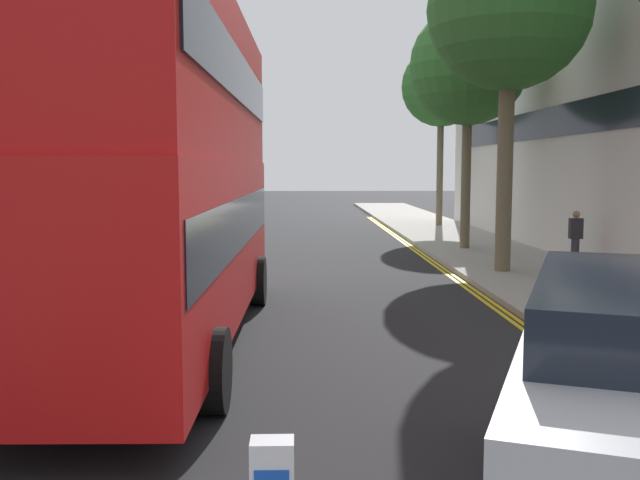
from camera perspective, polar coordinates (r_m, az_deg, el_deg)
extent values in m
cube|color=#9E9991|center=(17.48, 19.61, -3.92)|extent=(4.00, 80.00, 0.14)
cube|color=#9E9991|center=(17.61, -23.99, -4.01)|extent=(4.00, 80.00, 0.14)
cube|color=yellow|center=(14.95, 14.84, -5.64)|extent=(0.10, 56.00, 0.01)
cube|color=yellow|center=(14.91, 14.25, -5.66)|extent=(0.10, 56.00, 0.01)
cube|color=red|center=(11.89, -12.33, -0.03)|extent=(2.70, 10.85, 2.60)
cube|color=red|center=(11.91, -12.60, 12.27)|extent=(2.65, 10.63, 2.50)
cube|color=black|center=(11.86, -12.36, 1.41)|extent=(2.73, 10.41, 0.84)
cube|color=black|center=(11.92, -12.61, 12.75)|extent=(2.71, 10.20, 0.80)
cube|color=yellow|center=(17.13, -8.77, 6.99)|extent=(2.00, 0.10, 0.44)
cube|color=maroon|center=(12.12, -12.75, 18.39)|extent=(2.43, 9.76, 0.10)
cylinder|color=black|center=(15.56, -14.24, -3.25)|extent=(0.32, 1.05, 1.04)
cylinder|color=black|center=(15.16, -5.01, -3.32)|extent=(0.32, 1.05, 1.04)
cylinder|color=black|center=(9.33, -24.10, -9.65)|extent=(0.32, 1.05, 1.04)
cylinder|color=black|center=(8.65, -8.48, -10.40)|extent=(0.32, 1.05, 1.04)
cylinder|color=black|center=(7.48, 17.07, -14.68)|extent=(0.46, 0.71, 0.68)
cylinder|color=#2D2D38|center=(20.72, 19.91, -1.06)|extent=(0.22, 0.22, 0.85)
cube|color=#26262B|center=(20.65, 19.97, 0.88)|extent=(0.34, 0.22, 0.56)
sphere|color=#9E7051|center=(20.62, 20.01, 1.96)|extent=(0.20, 0.20, 0.20)
cylinder|color=#6B6047|center=(25.08, 11.72, 5.12)|extent=(0.33, 0.33, 5.05)
cylinder|color=#6B6047|center=(25.26, 12.85, 11.52)|extent=(0.22, 0.93, 0.70)
cylinder|color=#6B6047|center=(25.64, 11.90, 11.46)|extent=(0.93, 0.37, 0.70)
cylinder|color=#6B6047|center=(25.15, 10.23, 12.04)|extent=(0.28, 1.46, 1.07)
cylinder|color=#6B6047|center=(24.48, 12.40, 12.31)|extent=(1.63, 0.20, 1.19)
sphere|color=#33702D|center=(25.31, 11.90, 13.59)|extent=(4.03, 4.03, 4.03)
cylinder|color=#6B6047|center=(34.93, 9.67, 5.73)|extent=(0.31, 0.31, 5.53)
cylinder|color=#6B6047|center=(35.05, 10.61, 10.83)|extent=(0.39, 1.07, 0.80)
cylinder|color=#6B6047|center=(35.86, 9.53, 11.04)|extent=(1.61, 0.15, 1.18)
cylinder|color=#6B6047|center=(34.84, 8.84, 10.99)|extent=(0.39, 1.25, 0.93)
cylinder|color=#6B6047|center=(34.54, 9.91, 10.96)|extent=(1.14, 0.15, 0.85)
sphere|color=#33702D|center=(35.15, 9.78, 12.13)|extent=(3.84, 3.84, 3.84)
cylinder|color=#6B6047|center=(19.69, 14.72, 5.82)|extent=(0.42, 0.42, 5.70)
cylinder|color=#6B6047|center=(20.11, 16.51, 15.01)|extent=(0.15, 1.14, 0.84)
cylinder|color=#6B6047|center=(20.37, 13.90, 14.97)|extent=(1.09, 0.60, 0.85)
cylinder|color=#6B6047|center=(19.35, 14.70, 15.64)|extent=(1.26, 0.66, 0.98)
sphere|color=#33702D|center=(20.14, 15.04, 17.70)|extent=(4.33, 4.33, 4.33)
cube|color=black|center=(25.64, 18.18, 17.88)|extent=(0.04, 24.64, 1.00)
cube|color=black|center=(25.09, 17.89, 9.00)|extent=(0.04, 24.64, 1.00)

